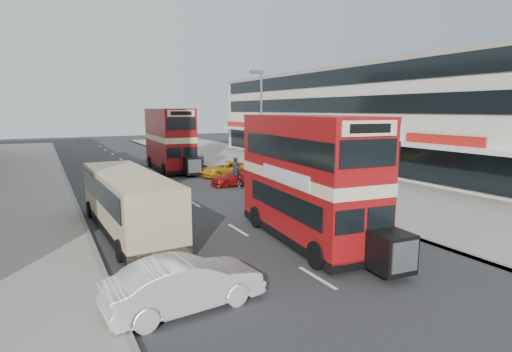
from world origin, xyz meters
TOP-DOWN VIEW (x-y plane):
  - ground at (0.00, 0.00)m, footprint 160.00×160.00m
  - road_surface at (0.00, 20.00)m, footprint 12.00×90.00m
  - pavement_right at (12.00, 20.00)m, footprint 12.00×90.00m
  - kerb_left at (-6.10, 20.00)m, footprint 0.20×90.00m
  - kerb_right at (6.10, 20.00)m, footprint 0.20×90.00m
  - commercial_row at (19.95, 22.00)m, footprint 9.90×46.20m
  - street_lamp at (6.52, 18.00)m, footprint 1.00×0.20m
  - bus_main at (1.90, 5.36)m, footprint 3.23×9.24m
  - bus_second at (2.54, 27.59)m, footprint 2.96×9.69m
  - coach at (-4.39, 9.99)m, footprint 2.75×9.38m
  - car_left_front at (-4.41, 2.00)m, footprint 4.47×1.92m
  - car_right_a at (4.83, 18.00)m, footprint 4.30×2.08m
  - car_right_b at (5.58, 21.95)m, footprint 4.58×2.41m
  - car_right_c at (4.47, 29.82)m, footprint 4.08×2.02m
  - pedestrian_near at (8.05, 13.58)m, footprint 0.72×0.61m
  - cyclist at (4.29, 17.42)m, footprint 0.82×2.01m

SIDE VIEW (x-z plane):
  - ground at x=0.00m, z-range 0.00..0.00m
  - road_surface at x=0.00m, z-range 0.00..0.01m
  - pavement_right at x=12.00m, z-range 0.00..0.15m
  - kerb_left at x=-6.10m, z-range -0.01..0.15m
  - kerb_right at x=6.10m, z-range -0.01..0.15m
  - car_right_a at x=4.83m, z-range 0.00..1.21m
  - car_right_b at x=5.58m, z-range 0.00..1.23m
  - car_right_c at x=4.47m, z-range 0.00..1.34m
  - cyclist at x=4.29m, z-range -0.36..1.75m
  - car_left_front at x=-4.41m, z-range 0.00..1.43m
  - pedestrian_near at x=8.05m, z-range 0.15..1.79m
  - coach at x=-4.39m, z-range 0.22..2.68m
  - bus_main at x=1.90m, z-range 0.13..5.12m
  - bus_second at x=2.54m, z-range 0.14..5.43m
  - commercial_row at x=19.95m, z-range 0.05..9.35m
  - street_lamp at x=6.52m, z-range 0.72..8.85m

